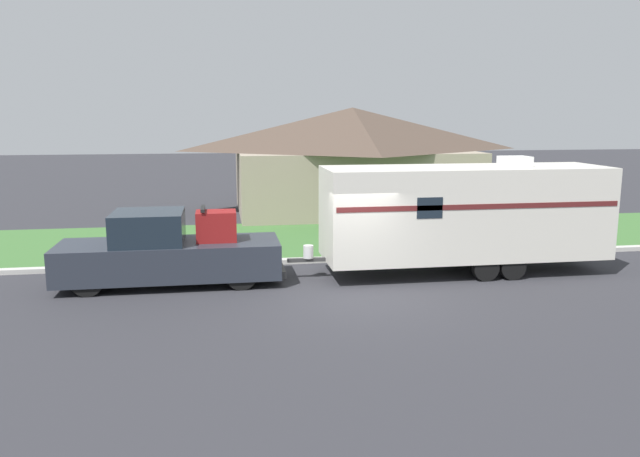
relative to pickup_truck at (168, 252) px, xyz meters
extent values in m
plane|color=#2D2D33|center=(4.72, -1.90, -0.88)|extent=(120.00, 120.00, 0.00)
cube|color=beige|center=(4.72, 1.85, -0.81)|extent=(80.00, 0.30, 0.14)
cube|color=#3D6B33|center=(4.72, 5.50, -0.86)|extent=(80.00, 7.00, 0.03)
cube|color=gray|center=(7.57, 12.01, 0.56)|extent=(10.62, 7.24, 2.86)
pyramid|color=#4C3D33|center=(7.57, 12.01, 2.96)|extent=(11.47, 7.82, 1.95)
cube|color=#4C3828|center=(7.57, 8.42, 0.17)|extent=(1.00, 0.06, 2.10)
cylinder|color=black|center=(-1.95, -0.83, -0.47)|extent=(0.80, 0.28, 0.80)
cylinder|color=black|center=(-1.95, 0.83, -0.47)|extent=(0.80, 0.28, 0.80)
cylinder|color=black|center=(1.89, -0.83, -0.47)|extent=(0.80, 0.28, 0.80)
cylinder|color=black|center=(1.89, 0.83, -0.47)|extent=(0.80, 0.28, 0.80)
cube|color=#282D38|center=(-1.12, 0.00, -0.19)|extent=(3.51, 2.01, 0.93)
cube|color=#19232D|center=(-0.49, 0.00, 0.69)|extent=(1.83, 1.85, 0.83)
cube|color=#282D38|center=(1.79, 0.00, -0.19)|extent=(2.30, 2.01, 0.93)
cube|color=#333333|center=(3.00, 0.00, -0.54)|extent=(0.12, 1.81, 0.20)
cube|color=maroon|center=(1.28, 0.00, 0.67)|extent=(1.06, 0.85, 0.80)
cube|color=black|center=(0.94, 0.00, 1.15)|extent=(0.10, 0.93, 0.08)
cylinder|color=black|center=(8.54, -1.04, -0.52)|extent=(0.72, 0.22, 0.72)
cylinder|color=black|center=(8.54, 1.04, -0.52)|extent=(0.72, 0.22, 0.72)
cylinder|color=black|center=(9.32, -1.04, -0.52)|extent=(0.72, 0.22, 0.72)
cylinder|color=black|center=(9.32, 1.04, -0.52)|extent=(0.72, 0.22, 0.72)
cube|color=silver|center=(8.28, 0.00, 0.88)|extent=(8.06, 2.36, 2.57)
cube|color=#5B1E1E|center=(8.28, -1.19, 1.21)|extent=(7.90, 0.01, 0.14)
cube|color=#383838|center=(3.72, 0.00, -0.35)|extent=(1.07, 0.12, 0.10)
cylinder|color=silver|center=(3.78, 0.00, -0.12)|extent=(0.28, 0.28, 0.36)
cube|color=silver|center=(9.74, 0.00, 2.31)|extent=(0.80, 0.68, 0.28)
cube|color=#19232D|center=(6.83, -1.19, 1.21)|extent=(0.70, 0.01, 0.56)
cylinder|color=brown|center=(10.61, 2.96, -0.36)|extent=(0.09, 0.09, 1.04)
cube|color=#B2B2B2|center=(10.61, 2.96, 0.28)|extent=(0.48, 0.20, 0.22)
camera|label=1|loc=(1.40, -16.69, 3.62)|focal=35.00mm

